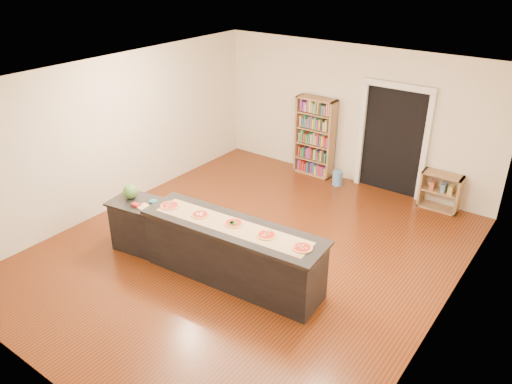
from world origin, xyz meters
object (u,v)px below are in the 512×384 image
Objects in this scene: side_counter at (140,224)px; waste_bin at (337,178)px; kitchen_island at (233,253)px; low_shelf at (440,191)px; watermelon at (130,191)px; bookshelf at (315,137)px.

waste_bin is at bearing 61.26° from side_counter.
kitchen_island is 4.39m from low_shelf.
watermelon reaches higher than side_counter.
watermelon is (-0.17, 0.02, 0.54)m from side_counter.
waste_bin is (-0.29, 3.83, -0.31)m from kitchen_island.
bookshelf is 1.00m from waste_bin.
bookshelf reaches higher than watermelon.
low_shelf is (1.73, 4.03, -0.11)m from kitchen_island.
bookshelf is 7.10× the size of watermelon.
watermelon is at bearing -112.13° from waste_bin.
kitchen_island reaches higher than waste_bin.
low_shelf is at bearing 5.54° from waste_bin.
kitchen_island is 9.16× the size of waste_bin.
side_counter is at bearing -109.97° from waste_bin.
waste_bin is 1.29× the size of watermelon.
kitchen_island is at bearing 5.34° from watermelon.
low_shelf reaches higher than waste_bin.
side_counter is 0.56m from watermelon.
side_counter is 2.80× the size of waste_bin.
bookshelf is 5.52× the size of waste_bin.
watermelon is at bearing 163.73° from side_counter.
waste_bin is (0.69, -0.20, -0.69)m from bookshelf.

